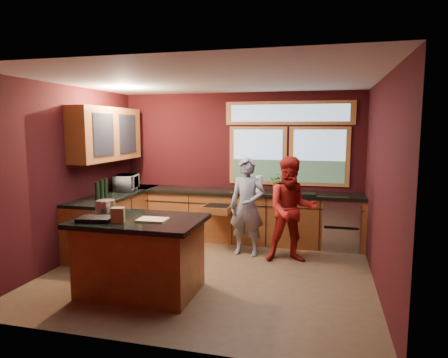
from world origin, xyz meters
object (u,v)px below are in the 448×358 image
at_px(cutting_board, 153,220).
at_px(stock_pot, 106,207).
at_px(person_red, 292,210).
at_px(island, 140,255).
at_px(person_grey, 247,207).

height_order(cutting_board, stock_pot, stock_pot).
bearing_deg(person_red, island, -149.14).
relative_size(cutting_board, stock_pot, 1.46).
distance_m(person_grey, person_red, 0.74).
height_order(person_grey, stock_pot, person_grey).
relative_size(person_grey, stock_pot, 6.62).
height_order(island, person_red, person_red).
xyz_separation_m(person_red, cutting_board, (-1.53, -1.70, 0.14)).
height_order(island, cutting_board, cutting_board).
height_order(person_red, cutting_board, person_red).
xyz_separation_m(island, person_grey, (1.01, 1.80, 0.32)).
bearing_deg(person_red, stock_pot, -159.44).
bearing_deg(cutting_board, person_red, 47.92).
xyz_separation_m(person_grey, person_red, (0.72, -0.16, 0.02)).
relative_size(island, cutting_board, 4.43).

